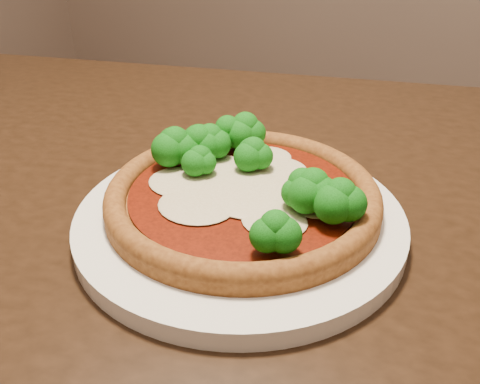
% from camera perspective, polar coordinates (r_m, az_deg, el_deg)
% --- Properties ---
extents(dining_table, '(1.26, 1.03, 0.75)m').
position_cam_1_polar(dining_table, '(0.64, -3.87, -7.66)').
color(dining_table, black).
rests_on(dining_table, floor).
extents(plate, '(0.31, 0.31, 0.02)m').
position_cam_1_polar(plate, '(0.50, -0.00, -3.04)').
color(plate, white).
rests_on(plate, dining_table).
extents(pizza, '(0.26, 0.26, 0.06)m').
position_cam_1_polar(pizza, '(0.50, 0.30, 0.88)').
color(pizza, brown).
rests_on(pizza, plate).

